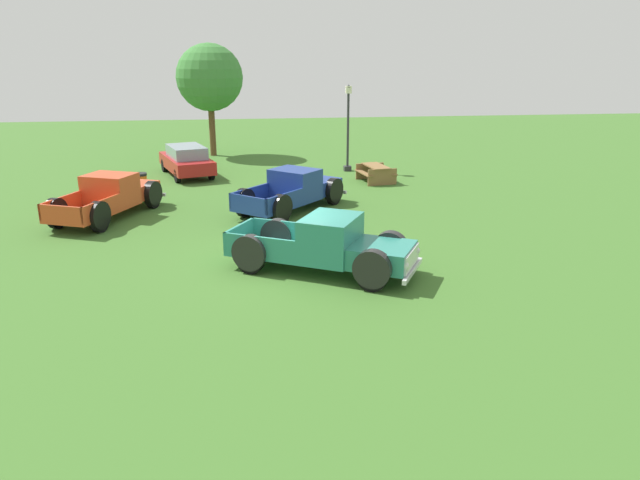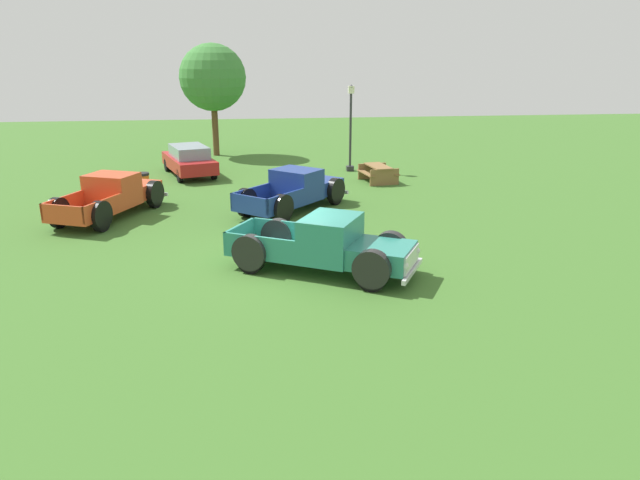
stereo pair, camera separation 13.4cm
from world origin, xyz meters
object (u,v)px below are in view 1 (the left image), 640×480
trash_can (141,184)px  oak_tree_east (209,78)px  pickup_truck_behind_left (296,190)px  sedan_distant_a (187,160)px  lamp_post_near (348,126)px  pickup_truck_foreground (333,246)px  pickup_truck_behind_right (112,196)px  picnic_table (376,171)px

trash_can → oak_tree_east: 11.16m
pickup_truck_behind_left → sedan_distant_a: pickup_truck_behind_left is taller
sedan_distant_a → lamp_post_near: size_ratio=1.11×
pickup_truck_foreground → pickup_truck_behind_right: 10.11m
picnic_table → oak_tree_east: size_ratio=0.31×
trash_can → oak_tree_east: size_ratio=0.15×
pickup_truck_behind_left → trash_can: 7.11m
pickup_truck_behind_left → picnic_table: pickup_truck_behind_left is taller
sedan_distant_a → lamp_post_near: bearing=1.4°
pickup_truck_behind_left → oak_tree_east: size_ratio=0.79×
sedan_distant_a → oak_tree_east: 7.15m
pickup_truck_foreground → sedan_distant_a: 15.26m
sedan_distant_a → trash_can: 4.36m
lamp_post_near → oak_tree_east: 9.39m
sedan_distant_a → pickup_truck_foreground: bearing=-70.8°
sedan_distant_a → picnic_table: bearing=-16.8°
pickup_truck_foreground → pickup_truck_behind_right: bearing=135.2°
pickup_truck_behind_right → lamp_post_near: (10.23, 7.49, 1.52)m
lamp_post_near → oak_tree_east: (-7.02, 5.85, 2.19)m
lamp_post_near → trash_can: bearing=-156.5°
lamp_post_near → oak_tree_east: oak_tree_east is taller
pickup_truck_behind_right → oak_tree_east: oak_tree_east is taller
pickup_truck_behind_right → oak_tree_east: size_ratio=0.85×
lamp_post_near → pickup_truck_foreground: bearing=-101.8°
pickup_truck_behind_right → lamp_post_near: bearing=36.2°
trash_can → oak_tree_east: oak_tree_east is taller
oak_tree_east → pickup_truck_behind_left: bearing=-74.6°
pickup_truck_behind_left → pickup_truck_behind_right: (-6.86, -0.06, -0.00)m
pickup_truck_behind_right → trash_can: 3.31m
sedan_distant_a → oak_tree_east: bearing=80.0°
pickup_truck_behind_left → lamp_post_near: bearing=65.6°
pickup_truck_behind_left → trash_can: (-6.35, 3.20, -0.27)m
trash_can → pickup_truck_behind_right: bearing=-99.0°
pickup_truck_behind_left → pickup_truck_behind_right: bearing=-179.5°
oak_tree_east → sedan_distant_a: bearing=-100.0°
pickup_truck_behind_right → trash_can: size_ratio=5.69×
oak_tree_east → pickup_truck_behind_right: bearing=-103.5°
sedan_distant_a → lamp_post_near: lamp_post_near is taller
picnic_table → trash_can: trash_can is taller
picnic_table → oak_tree_east: 12.39m
pickup_truck_behind_right → lamp_post_near: 12.77m
pickup_truck_behind_right → oak_tree_east: bearing=76.5°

